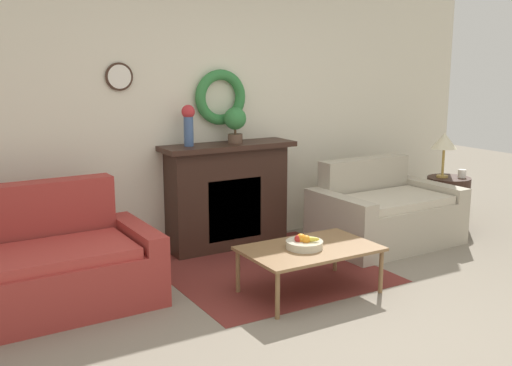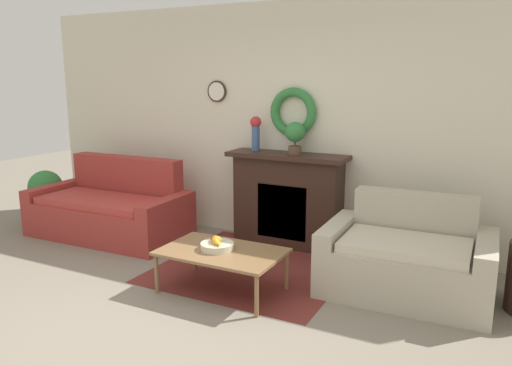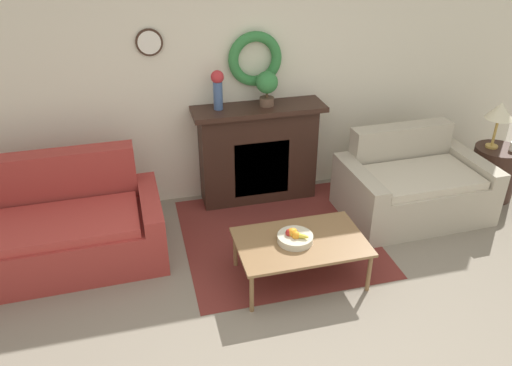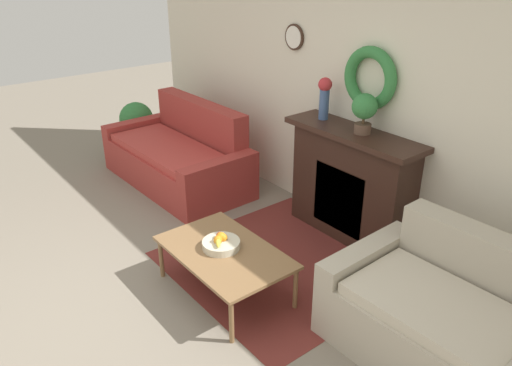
# 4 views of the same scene
# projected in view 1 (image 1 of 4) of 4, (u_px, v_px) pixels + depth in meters

# --- Properties ---
(ground_plane) EXTENTS (16.00, 16.00, 0.00)m
(ground_plane) POSITION_uv_depth(u_px,v_px,m) (377.00, 342.00, 4.01)
(ground_plane) COLOR gray
(floor_rug) EXTENTS (1.80, 1.78, 0.01)m
(floor_rug) POSITION_uv_depth(u_px,v_px,m) (268.00, 269.00, 5.41)
(floor_rug) COLOR maroon
(floor_rug) RESTS_ON ground_plane
(wall_back) EXTENTS (6.80, 0.17, 2.70)m
(wall_back) POSITION_uv_depth(u_px,v_px,m) (206.00, 112.00, 5.92)
(wall_back) COLOR beige
(wall_back) RESTS_ON ground_plane
(fireplace) EXTENTS (1.35, 0.41, 1.06)m
(fireplace) POSITION_uv_depth(u_px,v_px,m) (227.00, 195.00, 5.97)
(fireplace) COLOR #331E16
(fireplace) RESTS_ON ground_plane
(couch_left) EXTENTS (1.91, 0.97, 0.92)m
(couch_left) POSITION_uv_depth(u_px,v_px,m) (27.00, 271.00, 4.47)
(couch_left) COLOR #9E332D
(couch_left) RESTS_ON ground_plane
(loveseat_right) EXTENTS (1.45, 0.95, 0.84)m
(loveseat_right) POSITION_uv_depth(u_px,v_px,m) (384.00, 214.00, 6.15)
(loveseat_right) COLOR #B2A893
(loveseat_right) RESTS_ON ground_plane
(coffee_table) EXTENTS (1.07, 0.68, 0.38)m
(coffee_table) POSITION_uv_depth(u_px,v_px,m) (310.00, 251.00, 4.80)
(coffee_table) COLOR olive
(coffee_table) RESTS_ON ground_plane
(fruit_bowl) EXTENTS (0.30, 0.30, 0.12)m
(fruit_bowl) POSITION_uv_depth(u_px,v_px,m) (304.00, 243.00, 4.77)
(fruit_bowl) COLOR beige
(fruit_bowl) RESTS_ON coffee_table
(side_table_by_loveseat) EXTENTS (0.48, 0.48, 0.57)m
(side_table_by_loveseat) POSITION_uv_depth(u_px,v_px,m) (448.00, 202.00, 6.74)
(side_table_by_loveseat) COLOR #331E16
(side_table_by_loveseat) RESTS_ON ground_plane
(table_lamp) EXTENTS (0.28, 0.28, 0.50)m
(table_lamp) POSITION_uv_depth(u_px,v_px,m) (444.00, 142.00, 6.61)
(table_lamp) COLOR #B28E42
(table_lamp) RESTS_ON side_table_by_loveseat
(mug) EXTENTS (0.09, 0.09, 0.09)m
(mug) POSITION_uv_depth(u_px,v_px,m) (462.00, 174.00, 6.65)
(mug) COLOR silver
(mug) RESTS_ON side_table_by_loveseat
(vase_on_mantel_left) EXTENTS (0.13, 0.13, 0.39)m
(vase_on_mantel_left) POSITION_uv_depth(u_px,v_px,m) (188.00, 122.00, 5.63)
(vase_on_mantel_left) COLOR #3D5684
(vase_on_mantel_left) RESTS_ON fireplace
(potted_plant_on_mantel) EXTENTS (0.22, 0.22, 0.35)m
(potted_plant_on_mantel) POSITION_uv_depth(u_px,v_px,m) (235.00, 121.00, 5.86)
(potted_plant_on_mantel) COLOR brown
(potted_plant_on_mantel) RESTS_ON fireplace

